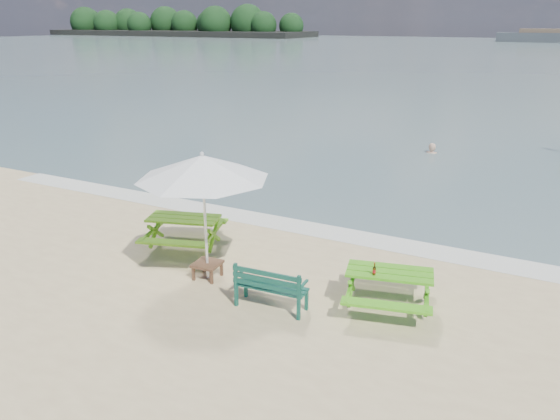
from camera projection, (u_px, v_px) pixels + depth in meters
The scene contains 10 objects.
sea at pixel (540, 55), 80.79m from camera, with size 300.00×300.00×0.00m, color slate.
foam_strip at pixel (329, 232), 13.59m from camera, with size 22.00×0.90×0.01m, color silver.
island_headland at pixel (176, 25), 173.88m from camera, with size 90.00×22.00×7.60m.
picnic_table_left at pixel (184, 233), 12.54m from camera, with size 2.06×2.18×0.77m.
picnic_table_right at pixel (388, 290), 9.95m from camera, with size 1.90×2.02×0.74m.
park_bench at pixel (271, 295), 9.97m from camera, with size 1.36×0.54×0.82m.
side_table at pixel (208, 270), 11.15m from camera, with size 0.56×0.56×0.34m.
patio_umbrella at pixel (203, 167), 10.44m from camera, with size 2.82×2.82×2.58m.
beer_bottle at pixel (374, 271), 9.65m from camera, with size 0.06×0.06×0.23m.
swimmer at pixel (430, 164), 21.85m from camera, with size 0.63×0.42×1.69m.
Camera 1 is at (4.78, -7.17, 5.03)m, focal length 35.00 mm.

